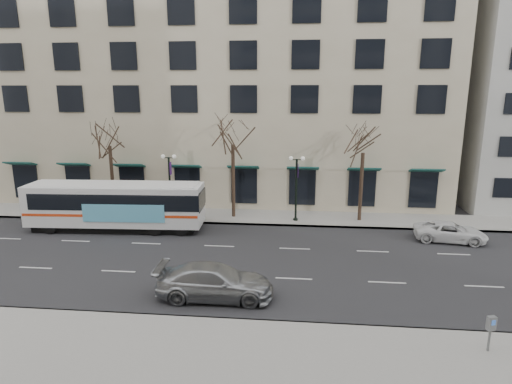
# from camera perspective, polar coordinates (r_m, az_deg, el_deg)

# --- Properties ---
(ground) EXTENTS (160.00, 160.00, 0.00)m
(ground) POSITION_cam_1_polar(r_m,az_deg,el_deg) (26.60, -5.84, -8.91)
(ground) COLOR black
(ground) RESTS_ON ground
(sidewalk_far) EXTENTS (80.00, 4.00, 0.15)m
(sidewalk_far) POSITION_cam_1_polar(r_m,az_deg,el_deg) (34.58, 5.29, -3.49)
(sidewalk_far) COLOR gray
(sidewalk_far) RESTS_ON ground
(building_hotel) EXTENTS (40.00, 20.00, 24.00)m
(building_hotel) POSITION_cam_1_polar(r_m,az_deg,el_deg) (45.71, -3.40, 15.74)
(building_hotel) COLOR tan
(building_hotel) RESTS_ON ground
(tree_far_left) EXTENTS (3.60, 3.60, 8.34)m
(tree_far_left) POSITION_cam_1_polar(r_m,az_deg,el_deg) (36.36, -19.04, 7.33)
(tree_far_left) COLOR black
(tree_far_left) RESTS_ON ground
(tree_far_mid) EXTENTS (3.60, 3.60, 8.55)m
(tree_far_mid) POSITION_cam_1_polar(r_m,az_deg,el_deg) (33.45, -3.13, 7.92)
(tree_far_mid) COLOR black
(tree_far_mid) RESTS_ON ground
(tree_far_right) EXTENTS (3.60, 3.60, 8.06)m
(tree_far_right) POSITION_cam_1_polar(r_m,az_deg,el_deg) (33.48, 14.17, 6.72)
(tree_far_right) COLOR black
(tree_far_right) RESTS_ON ground
(lamp_post_left) EXTENTS (1.22, 0.45, 5.21)m
(lamp_post_left) POSITION_cam_1_polar(r_m,az_deg,el_deg) (34.58, -11.41, 1.21)
(lamp_post_left) COLOR black
(lamp_post_left) RESTS_ON ground
(lamp_post_right) EXTENTS (1.22, 0.45, 5.21)m
(lamp_post_right) POSITION_cam_1_polar(r_m,az_deg,el_deg) (33.09, 5.40, 0.88)
(lamp_post_right) COLOR black
(lamp_post_right) RESTS_ON ground
(city_bus) EXTENTS (12.97, 3.43, 3.48)m
(city_bus) POSITION_cam_1_polar(r_m,az_deg,el_deg) (33.03, -18.07, -1.61)
(city_bus) COLOR white
(city_bus) RESTS_ON ground
(silver_car) EXTENTS (5.84, 2.48, 1.68)m
(silver_car) POSITION_cam_1_polar(r_m,az_deg,el_deg) (21.70, -5.51, -11.80)
(silver_car) COLOR #A3A6AA
(silver_car) RESTS_ON ground
(white_pickup) EXTENTS (4.96, 2.79, 1.31)m
(white_pickup) POSITION_cam_1_polar(r_m,az_deg,el_deg) (32.21, 24.47, -4.85)
(white_pickup) COLOR silver
(white_pickup) RESTS_ON ground
(pay_station) EXTENTS (0.36, 0.29, 1.47)m
(pay_station) POSITION_cam_1_polar(r_m,az_deg,el_deg) (19.46, 28.84, -15.40)
(pay_station) COLOR gray
(pay_station) RESTS_ON sidewalk_near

